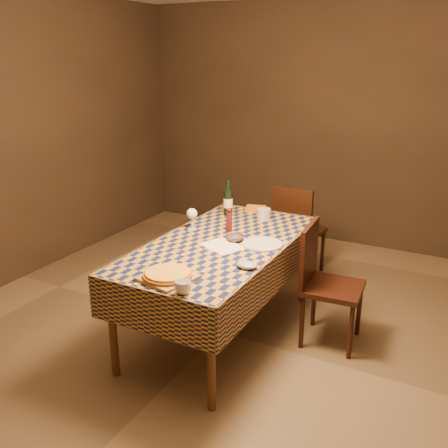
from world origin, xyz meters
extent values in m
plane|color=brown|center=(0.00, 0.00, 0.00)|extent=(5.00, 5.00, 0.00)
cube|color=#34271D|center=(0.00, 2.50, 1.35)|extent=(4.50, 0.10, 2.70)
cube|color=#34271D|center=(-2.25, 0.00, 1.35)|extent=(0.10, 5.00, 2.70)
cylinder|color=brown|center=(-0.38, -0.83, 0.38)|extent=(0.06, 0.06, 0.75)
cylinder|color=brown|center=(0.38, -0.83, 0.38)|extent=(0.06, 0.06, 0.75)
cylinder|color=brown|center=(-0.38, 0.83, 0.38)|extent=(0.06, 0.06, 0.75)
cylinder|color=brown|center=(0.38, 0.83, 0.38)|extent=(0.06, 0.06, 0.75)
cube|color=brown|center=(0.00, 0.00, 0.74)|extent=(0.90, 1.80, 0.03)
cube|color=brown|center=(0.00, 0.00, 0.76)|extent=(0.92, 1.82, 0.02)
cube|color=brown|center=(0.00, -0.92, 0.62)|extent=(0.94, 0.01, 0.30)
cube|color=brown|center=(0.00, 0.92, 0.62)|extent=(0.94, 0.01, 0.30)
cube|color=brown|center=(-0.47, 0.00, 0.62)|extent=(0.01, 1.84, 0.30)
cube|color=brown|center=(0.47, 0.00, 0.62)|extent=(0.01, 1.84, 0.30)
cube|color=#AA7D50|center=(0.01, -0.72, 0.78)|extent=(0.36, 0.36, 0.02)
cylinder|color=#995A19|center=(0.01, -0.72, 0.80)|extent=(0.35, 0.35, 0.02)
cylinder|color=gold|center=(0.01, -0.72, 0.81)|extent=(0.32, 0.32, 0.01)
cylinder|color=#4B1114|center=(-0.06, 0.25, 0.85)|extent=(0.06, 0.06, 0.16)
sphere|color=#4B1114|center=(-0.06, 0.25, 0.95)|extent=(0.04, 0.04, 0.04)
imported|color=#563F48|center=(0.08, 0.08, 0.79)|extent=(0.17, 0.17, 0.04)
cylinder|color=white|center=(-0.35, 0.15, 0.77)|extent=(0.08, 0.08, 0.01)
cylinder|color=white|center=(-0.35, 0.15, 0.82)|extent=(0.01, 0.01, 0.08)
sphere|color=white|center=(-0.35, 0.15, 0.90)|extent=(0.09, 0.09, 0.09)
ellipsoid|color=#420807|center=(-0.35, 0.15, 0.89)|extent=(0.06, 0.06, 0.04)
cylinder|color=black|center=(-0.26, 0.62, 0.88)|extent=(0.10, 0.10, 0.22)
cylinder|color=black|center=(-0.26, 0.62, 1.04)|extent=(0.04, 0.04, 0.09)
cylinder|color=#F1EECD|center=(-0.26, 0.62, 0.88)|extent=(0.10, 0.10, 0.08)
cylinder|color=#BAC0C1|center=(0.07, 0.65, 0.82)|extent=(0.13, 0.13, 0.10)
cube|color=#CF671B|center=(-0.10, 0.84, 0.79)|extent=(0.19, 0.16, 0.04)
cylinder|color=silver|center=(0.30, 0.09, 0.78)|extent=(0.31, 0.31, 0.02)
imported|color=white|center=(0.20, -0.85, 0.81)|extent=(0.10, 0.10, 0.08)
cube|color=white|center=(0.05, -0.07, 0.77)|extent=(0.36, 0.33, 0.00)
ellipsoid|color=#9AA6C5|center=(0.38, -0.34, 0.79)|extent=(0.17, 0.15, 0.04)
cube|color=black|center=(0.14, 1.38, 0.45)|extent=(0.46, 0.46, 0.04)
cube|color=black|center=(0.12, 1.18, 0.70)|extent=(0.42, 0.08, 0.46)
cylinder|color=black|center=(0.34, 1.54, 0.21)|extent=(0.04, 0.04, 0.43)
cylinder|color=black|center=(-0.02, 1.58, 0.21)|extent=(0.04, 0.04, 0.43)
cylinder|color=black|center=(0.30, 1.18, 0.21)|extent=(0.04, 0.04, 0.43)
cylinder|color=black|center=(-0.06, 1.22, 0.21)|extent=(0.04, 0.04, 0.43)
cube|color=black|center=(0.80, 0.29, 0.45)|extent=(0.45, 0.45, 0.04)
cube|color=black|center=(0.60, 0.27, 0.70)|extent=(0.07, 0.42, 0.46)
cylinder|color=black|center=(0.99, 0.12, 0.21)|extent=(0.04, 0.04, 0.43)
cylinder|color=black|center=(0.97, 0.48, 0.21)|extent=(0.04, 0.04, 0.43)
cylinder|color=black|center=(0.64, 0.09, 0.21)|extent=(0.04, 0.04, 0.43)
cylinder|color=black|center=(0.61, 0.45, 0.21)|extent=(0.04, 0.04, 0.43)
camera|label=1|loc=(1.66, -3.08, 2.10)|focal=40.00mm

